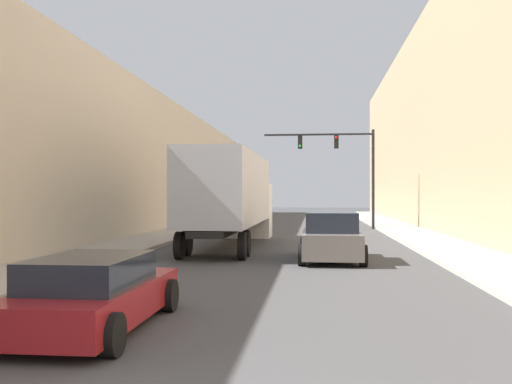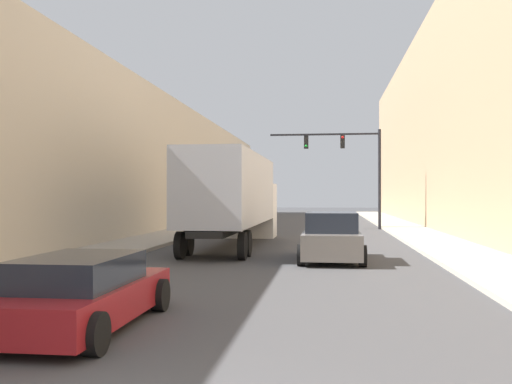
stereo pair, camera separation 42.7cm
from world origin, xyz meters
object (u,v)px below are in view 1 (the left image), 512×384
Objects in this scene: semi_truck at (233,195)px; sedan_car at (94,294)px; suv_car at (331,238)px; traffic_signal_gantry at (347,160)px.

sedan_car is at bearing -90.29° from semi_truck.
suv_car is at bearing -50.46° from semi_truck.
semi_truck reaches higher than sedan_car.
traffic_signal_gantry is at bearing 67.09° from semi_truck.
suv_car is 19.39m from traffic_signal_gantry.
semi_truck is 15.98m from sedan_car.
traffic_signal_gantry reaches higher than semi_truck.
semi_truck is 6.84m from suv_car.
semi_truck is at bearing 129.54° from suv_car.
semi_truck is 2.95× the size of sedan_car.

